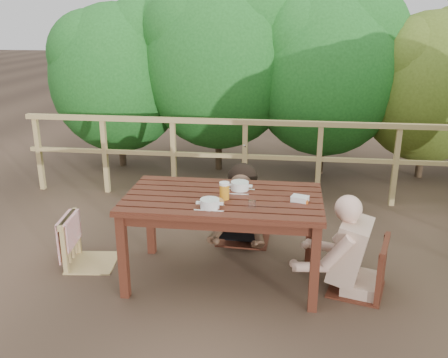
# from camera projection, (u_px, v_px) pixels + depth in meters

# --- Properties ---
(ground) EXTENTS (60.00, 60.00, 0.00)m
(ground) POSITION_uv_depth(u_px,v_px,m) (223.00, 278.00, 4.24)
(ground) COLOR brown
(ground) RESTS_ON ground
(table) EXTENTS (1.63, 0.92, 0.75)m
(table) POSITION_uv_depth(u_px,v_px,m) (223.00, 239.00, 4.12)
(table) COLOR #401C11
(table) RESTS_ON ground
(chair_left) EXTENTS (0.49, 0.49, 0.89)m
(chair_left) POSITION_uv_depth(u_px,v_px,m) (89.00, 220.00, 4.35)
(chair_left) COLOR tan
(chair_left) RESTS_ON ground
(chair_far) EXTENTS (0.54, 0.54, 1.04)m
(chair_far) POSITION_uv_depth(u_px,v_px,m) (244.00, 191.00, 4.84)
(chair_far) COLOR #401C11
(chair_far) RESTS_ON ground
(chair_right) EXTENTS (0.55, 0.55, 0.90)m
(chair_right) POSITION_uv_depth(u_px,v_px,m) (360.00, 241.00, 3.91)
(chair_right) COLOR #401C11
(chair_right) RESTS_ON ground
(woman) EXTENTS (0.55, 0.67, 1.29)m
(woman) POSITION_uv_depth(u_px,v_px,m) (245.00, 179.00, 4.82)
(woman) COLOR black
(woman) RESTS_ON ground
(diner_right) EXTENTS (0.79, 0.71, 1.35)m
(diner_right) POSITION_uv_depth(u_px,v_px,m) (367.00, 216.00, 3.83)
(diner_right) COLOR tan
(diner_right) RESTS_ON ground
(railing) EXTENTS (5.60, 0.10, 1.01)m
(railing) POSITION_uv_depth(u_px,v_px,m) (245.00, 160.00, 5.96)
(railing) COLOR tan
(railing) RESTS_ON ground
(hedge_row) EXTENTS (6.60, 1.60, 3.80)m
(hedge_row) POSITION_uv_depth(u_px,v_px,m) (283.00, 39.00, 6.60)
(hedge_row) COLOR #1B581D
(hedge_row) RESTS_ON ground
(soup_near) EXTENTS (0.26, 0.26, 0.09)m
(soup_near) POSITION_uv_depth(u_px,v_px,m) (210.00, 204.00, 3.74)
(soup_near) COLOR silver
(soup_near) RESTS_ON table
(soup_far) EXTENTS (0.26, 0.26, 0.09)m
(soup_far) POSITION_uv_depth(u_px,v_px,m) (240.00, 187.00, 4.14)
(soup_far) COLOR white
(soup_far) RESTS_ON table
(bread_roll) EXTENTS (0.12, 0.09, 0.07)m
(bread_roll) POSITION_uv_depth(u_px,v_px,m) (217.00, 202.00, 3.82)
(bread_roll) COLOR #9D6A2A
(bread_roll) RESTS_ON table
(beer_glass) EXTENTS (0.08, 0.08, 0.16)m
(beer_glass) POSITION_uv_depth(u_px,v_px,m) (224.00, 192.00, 3.91)
(beer_glass) COLOR orange
(beer_glass) RESTS_ON table
(tumbler) EXTENTS (0.06, 0.06, 0.07)m
(tumbler) POSITION_uv_depth(u_px,v_px,m) (252.00, 205.00, 3.73)
(tumbler) COLOR silver
(tumbler) RESTS_ON table
(butter_tub) EXTENTS (0.16, 0.13, 0.06)m
(butter_tub) POSITION_uv_depth(u_px,v_px,m) (300.00, 200.00, 3.88)
(butter_tub) COLOR white
(butter_tub) RESTS_ON table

